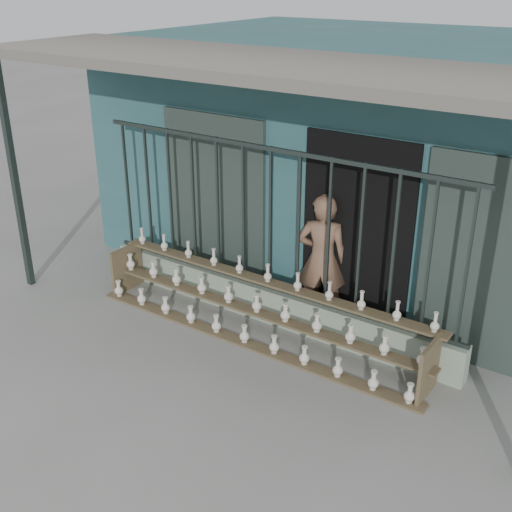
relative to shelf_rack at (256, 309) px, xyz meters
The scene contains 6 objects.
ground 0.96m from the shelf_rack, 94.67° to the right, with size 60.00×60.00×0.00m, color slate.
workshop_building 3.57m from the shelf_rack, 91.16° to the left, with size 7.40×6.60×3.21m.
parapet_wall 0.44m from the shelf_rack, 99.91° to the left, with size 5.00×0.20×0.45m, color gray.
security_fence 1.08m from the shelf_rack, 99.91° to the left, with size 5.00×0.04×1.80m.
shelf_rack is the anchor object (origin of this frame).
elderly_woman 1.02m from the shelf_rack, 59.97° to the left, with size 0.61×0.40×1.68m, color brown.
Camera 1 is at (3.87, -4.66, 4.10)m, focal length 45.00 mm.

